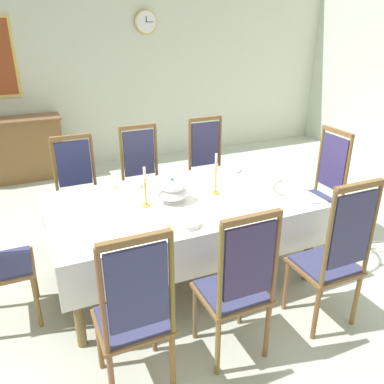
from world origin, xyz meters
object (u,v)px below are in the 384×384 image
Objects in this scene: chair_north_a at (79,190)px; candlestick_east at (216,178)px; candlestick_west at (145,191)px; chair_south_b at (237,285)px; spoon_secondary at (116,187)px; bowl_near_right at (131,184)px; mounted_clock at (146,22)px; chair_head_east at (320,189)px; bowl_far_right at (231,169)px; sideboard at (12,150)px; chair_north_c at (209,169)px; soup_tureen at (172,190)px; spoon_primary at (170,227)px; bowl_near_left at (187,223)px; bowl_far_left at (167,177)px; dining_table at (182,207)px; chair_south_c at (334,256)px; chair_south_a at (134,314)px; chair_north_b at (143,179)px.

candlestick_east is at bearing 135.67° from chair_north_a.
chair_north_a is at bearing 111.69° from candlestick_west.
chair_south_b is 1.58m from spoon_secondary.
bowl_near_right is 0.56× the size of mounted_clock.
chair_head_east is 0.93m from bowl_far_right.
candlestick_east reaches higher than sideboard.
chair_head_east is 1.24m from candlestick_east.
chair_north_c reaches higher than bowl_near_right.
chair_north_c is at bearing 50.31° from soup_tureen.
bowl_far_right is at bearing 61.13° from chair_head_east.
spoon_primary is 0.93m from spoon_secondary.
mounted_clock is (0.87, 4.47, 1.56)m from chair_south_b.
bowl_near_left is 1.08× the size of bowl_far_right.
bowl_far_left is 0.51m from spoon_secondary.
chair_south_c is at bearing -53.38° from dining_table.
chair_south_a is 3.15× the size of candlestick_east.
chair_south_c is at bearing 111.22° from chair_north_b.
candlestick_west is (0.41, -1.02, 0.33)m from chair_north_a.
chair_head_east reaches higher than spoon_primary.
dining_table is 11.39× the size of bowl_near_left.
chair_south_b is (-0.03, -1.03, -0.11)m from dining_table.
candlestick_west is at bearing 68.37° from chair_south_a.
spoon_primary is at bearing -139.05° from bowl_far_right.
sideboard is at bearing 116.45° from chair_south_c.
chair_south_b is at bearing 123.50° from chair_head_east.
candlestick_east is 2.16× the size of spoon_secondary.
chair_south_a is at bearing -105.40° from bowl_near_right.
candlestick_west is at bearing 136.52° from chair_south_c.
sideboard is (-2.10, 4.23, -0.15)m from chair_south_c.
bowl_near_left and bowl_near_right have the same top height.
sideboard is at bearing 112.71° from dining_table.
chair_south_c reaches higher than bowl_far_right.
mounted_clock reaches higher than spoon_secondary.
candlestick_east is (-0.44, 1.03, 0.31)m from chair_south_c.
chair_north_c is 0.81× the size of sideboard.
mounted_clock reaches higher than chair_south_c.
mounted_clock is at bearing 81.44° from candlestick_east.
chair_north_b reaches higher than dining_table.
dining_table is 3.48m from sideboard.
bowl_far_right is (-0.04, 1.47, 0.18)m from chair_south_c.
dining_table is at bearing -63.55° from spoon_secondary.
spoon_secondary is (-0.45, 0.48, 0.08)m from dining_table.
chair_head_east is 4.61× the size of soup_tureen.
bowl_far_left is at bearing 174.46° from bowl_far_right.
spoon_secondary is (-0.42, -0.54, 0.18)m from chair_north_b.
chair_north_a is 1.60m from bowl_near_left.
chair_south_b is 1.13m from candlestick_east.
candlestick_west reaches higher than bowl_near_left.
candlestick_east is at bearing -98.56° from mounted_clock.
spoon_primary is at bearing -106.04° from mounted_clock.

